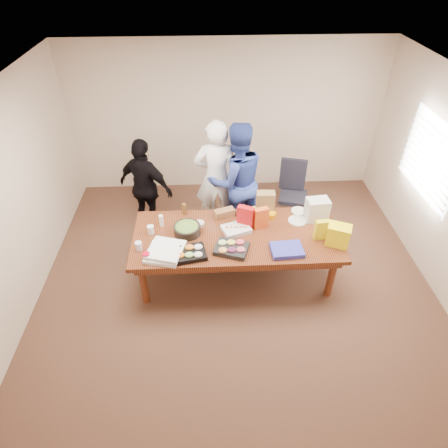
{
  "coord_description": "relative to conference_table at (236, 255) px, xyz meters",
  "views": [
    {
      "loc": [
        -0.36,
        -3.99,
        4.07
      ],
      "look_at": [
        -0.16,
        0.1,
        0.86
      ],
      "focal_mm": 30.81,
      "sensor_mm": 36.0,
      "label": 1
    }
  ],
  "objects": [
    {
      "name": "mayo_jar",
      "position": [
        0.16,
        0.35,
        0.45
      ],
      "size": [
        0.1,
        0.1,
        0.15
      ],
      "primitive_type": "cylinder",
      "rotation": [
        0.0,
        0.0,
        0.03
      ],
      "color": "silver",
      "rests_on": "conference_table"
    },
    {
      "name": "mustard_bottle",
      "position": [
        0.28,
        0.4,
        0.45
      ],
      "size": [
        0.06,
        0.06,
        0.16
      ],
      "primitive_type": "cylinder",
      "rotation": [
        0.0,
        0.0,
        -0.05
      ],
      "color": "yellow",
      "rests_on": "conference_table"
    },
    {
      "name": "pizza_box_lower",
      "position": [
        -0.95,
        -0.36,
        0.4
      ],
      "size": [
        0.51,
        0.51,
        0.05
      ],
      "primitive_type": "cube",
      "rotation": [
        0.0,
        0.0,
        -0.22
      ],
      "color": "white",
      "rests_on": "conference_table"
    },
    {
      "name": "fruit_tray",
      "position": [
        -0.09,
        -0.31,
        0.41
      ],
      "size": [
        0.49,
        0.44,
        0.06
      ],
      "primitive_type": "cube",
      "rotation": [
        0.0,
        0.0,
        -0.32
      ],
      "color": "black",
      "rests_on": "conference_table"
    },
    {
      "name": "clear_cup_b",
      "position": [
        -1.15,
        0.09,
        0.44
      ],
      "size": [
        0.11,
        0.11,
        0.12
      ],
      "primitive_type": "cylinder",
      "rotation": [
        0.0,
        0.0,
        -0.27
      ],
      "color": "white",
      "rests_on": "conference_table"
    },
    {
      "name": "bread_loaf",
      "position": [
        -0.14,
        0.43,
        0.43
      ],
      "size": [
        0.31,
        0.21,
        0.11
      ],
      "primitive_type": "cube",
      "rotation": [
        0.0,
        0.0,
        0.33
      ],
      "color": "brown",
      "rests_on": "conference_table"
    },
    {
      "name": "office_chair",
      "position": [
        1.05,
        1.28,
        0.14
      ],
      "size": [
        0.64,
        0.64,
        1.02
      ],
      "primitive_type": "cube",
      "rotation": [
        0.0,
        0.0,
        -0.27
      ],
      "color": "black",
      "rests_on": "floor"
    },
    {
      "name": "chip_bag_orange",
      "position": [
        0.34,
        0.16,
        0.53
      ],
      "size": [
        0.21,
        0.14,
        0.31
      ],
      "primitive_type": "cube",
      "rotation": [
        0.0,
        0.0,
        0.3
      ],
      "color": "#D9511A",
      "rests_on": "conference_table"
    },
    {
      "name": "clear_cup_a",
      "position": [
        -1.28,
        -0.23,
        0.43
      ],
      "size": [
        0.1,
        0.1,
        0.12
      ],
      "primitive_type": "cylinder",
      "rotation": [
        0.0,
        0.0,
        0.14
      ],
      "color": "silver",
      "rests_on": "conference_table"
    },
    {
      "name": "window_blinds",
      "position": [
        2.68,
        0.6,
        1.12
      ],
      "size": [
        0.04,
        1.36,
        1.0
      ],
      "primitive_type": "cube",
      "color": "beige",
      "rests_on": "wall_right"
    },
    {
      "name": "dip_bowl_b",
      "position": [
        -0.5,
        0.23,
        0.4
      ],
      "size": [
        0.17,
        0.17,
        0.05
      ],
      "primitive_type": "cylinder",
      "rotation": [
        0.0,
        0.0,
        -0.29
      ],
      "color": "beige",
      "rests_on": "conference_table"
    },
    {
      "name": "veggie_tray",
      "position": [
        -0.62,
        -0.38,
        0.41
      ],
      "size": [
        0.46,
        0.39,
        0.06
      ],
      "primitive_type": "cube",
      "rotation": [
        0.0,
        0.0,
        0.19
      ],
      "color": "black",
      "rests_on": "conference_table"
    },
    {
      "name": "pizza_box_upper",
      "position": [
        -0.92,
        -0.35,
        0.45
      ],
      "size": [
        0.53,
        0.53,
        0.05
      ],
      "primitive_type": "cube",
      "rotation": [
        0.0,
        0.0,
        -0.28
      ],
      "color": "white",
      "rests_on": "pizza_box_lower"
    },
    {
      "name": "window_panel",
      "position": [
        2.72,
        0.6,
        1.12
      ],
      "size": [
        0.03,
        1.4,
        1.1
      ],
      "primitive_type": "cube",
      "color": "white",
      "rests_on": "wall_right"
    },
    {
      "name": "plate_b",
      "position": [
        0.95,
        0.49,
        0.38
      ],
      "size": [
        0.24,
        0.24,
        0.01
      ],
      "primitive_type": "cylinder",
      "rotation": [
        0.0,
        0.0,
        -0.1
      ],
      "color": "white",
      "rests_on": "conference_table"
    },
    {
      "name": "chip_bag_yellow",
      "position": [
        1.11,
        -0.12,
        0.52
      ],
      "size": [
        0.2,
        0.1,
        0.29
      ],
      "primitive_type": "cube",
      "rotation": [
        0.0,
        0.0,
        0.13
      ],
      "color": "yellow",
      "rests_on": "conference_table"
    },
    {
      "name": "wall_back",
      "position": [
        0.0,
        2.5,
        0.98
      ],
      "size": [
        5.5,
        0.04,
        2.7
      ],
      "primitive_type": "cube",
      "color": "beige",
      "rests_on": "floor"
    },
    {
      "name": "grocery_bag_yellow",
      "position": [
        1.3,
        -0.25,
        0.52
      ],
      "size": [
        0.35,
        0.3,
        0.29
      ],
      "primitive_type": "cube",
      "rotation": [
        0.0,
        0.0,
        -0.41
      ],
      "color": "#FCE409",
      "rests_on": "conference_table"
    },
    {
      "name": "kraft_bag",
      "position": [
        0.45,
        0.5,
        0.54
      ],
      "size": [
        0.27,
        0.16,
        0.34
      ],
      "primitive_type": "cube",
      "rotation": [
        0.0,
        0.0,
        -0.06
      ],
      "color": "olive",
      "rests_on": "conference_table"
    },
    {
      "name": "person_center",
      "position": [
        -0.23,
        1.17,
        0.57
      ],
      "size": [
        0.69,
        0.46,
        1.89
      ],
      "primitive_type": "imported",
      "rotation": [
        0.0,
        0.0,
        3.15
      ],
      "color": "white",
      "rests_on": "floor"
    },
    {
      "name": "floor",
      "position": [
        0.0,
        0.0,
        -0.39
      ],
      "size": [
        5.5,
        5.0,
        0.02
      ],
      "primitive_type": "cube",
      "color": "#47301E",
      "rests_on": "ground"
    },
    {
      "name": "chip_bag_red",
      "position": [
        0.13,
        0.18,
        0.54
      ],
      "size": [
        0.24,
        0.17,
        0.32
      ],
      "primitive_type": "cube",
      "rotation": [
        0.0,
        0.0,
        -0.42
      ],
      "color": "#B71214",
      "rests_on": "conference_table"
    },
    {
      "name": "sheet_cake",
      "position": [
        0.0,
        0.08,
        0.41
      ],
      "size": [
        0.43,
        0.38,
        0.06
      ],
      "primitive_type": "cube",
      "rotation": [
        0.0,
        0.0,
        0.35
      ],
      "color": "silver",
      "rests_on": "conference_table"
    },
    {
      "name": "wall_front",
      "position": [
        0.0,
        -2.5,
        0.98
      ],
      "size": [
        5.5,
        0.04,
        2.7
      ],
      "primitive_type": "cube",
      "color": "beige",
      "rests_on": "floor"
    },
    {
      "name": "chip_bag_blue",
      "position": [
        0.62,
        -0.37,
        0.41
      ],
      "size": [
        0.42,
        0.32,
        0.06
      ],
      "primitive_type": "cube",
      "rotation": [
        0.0,
        0.0,
        0.06
      ],
      "color": "#2F33A9",
      "rests_on": "conference_table"
    },
    {
      "name": "person_right",
      "position": [
        0.08,
        1.06,
        0.57
      ],
      "size": [
        1.06,
        0.91,
        1.89
      ],
      "primitive_type": "imported",
      "rotation": [
        0.0,
        0.0,
        3.38
      ],
      "color": "navy",
      "rests_on": "floor"
    },
    {
      "name": "plate_a",
      "position": [
        0.88,
        0.26,
        0.38
      ],
      "size": [
        0.28,
        0.28,
        0.01
      ],
      "primitive_type": "cylinder",
      "rotation": [
        0.0,
        0.0,
        0.08
      ],
      "color": "silver",
      "rests_on": "conference_table"
    },
    {
      "name": "wall_left",
      "position": [
        -2.75,
        0.0,
        0.98
      ],
      "size": [
        0.04,
        5.0,
        2.7
      ],
      "primitive_type": "cube",
      "color": "beige",
      "rests_on": "floor"
    },
    {
      "name": "dressing_bottle",
      "position": [
        -0.72,
        0.51,
        0.46
      ],
      "size": [
        0.07,
        0.07,
        0.18
      ],
      "primitive_type": "cylinder",
      "rotation": [
        0.0,
        0.0,
        -0.23
      ],
      "color": "brown",
      "rests_on": "conference_table"
    },
    {
      "name": "conference_table",
      "position": [
        0.0,
        0.0,
        0.0
      ],
      "size": [
        2.8,
        1.2,
        0.75
      ],
      "primitive_type": "cube",
      "color": "#4C1C0F",
      "rests_on": "floor"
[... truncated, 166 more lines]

